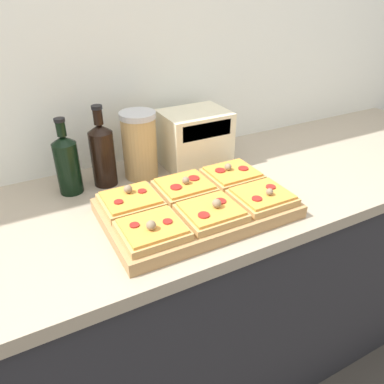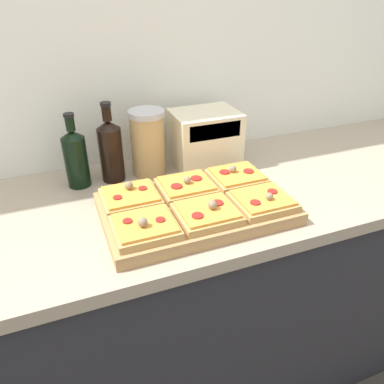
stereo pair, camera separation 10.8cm
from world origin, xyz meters
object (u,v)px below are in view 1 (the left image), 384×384
object	(u,v)px
olive_oil_bottle	(67,163)
toaster_oven	(195,138)
grain_jar_tall	(140,145)
cutting_board	(197,208)
wine_bottle	(103,153)

from	to	relation	value
olive_oil_bottle	toaster_oven	xyz separation A→B (m)	(0.44, -0.00, -0.00)
grain_jar_tall	toaster_oven	size ratio (longest dim) A/B	0.89
cutting_board	olive_oil_bottle	bearing A→B (deg)	133.88
cutting_board	grain_jar_tall	xyz separation A→B (m)	(-0.05, 0.30, 0.09)
grain_jar_tall	cutting_board	bearing A→B (deg)	-80.15
cutting_board	olive_oil_bottle	world-z (taller)	olive_oil_bottle
wine_bottle	grain_jar_tall	bearing A→B (deg)	-0.00
wine_bottle	toaster_oven	size ratio (longest dim) A/B	1.05
olive_oil_bottle	wine_bottle	bearing A→B (deg)	0.00
cutting_board	olive_oil_bottle	size ratio (longest dim) A/B	2.18
olive_oil_bottle	grain_jar_tall	bearing A→B (deg)	-0.00
cutting_board	grain_jar_tall	size ratio (longest dim) A/B	2.36
olive_oil_bottle	toaster_oven	bearing A→B (deg)	-0.11
wine_bottle	grain_jar_tall	world-z (taller)	wine_bottle
wine_bottle	toaster_oven	world-z (taller)	wine_bottle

